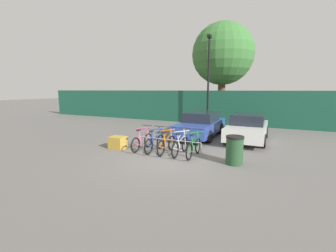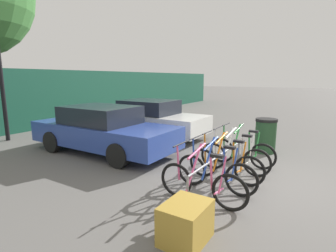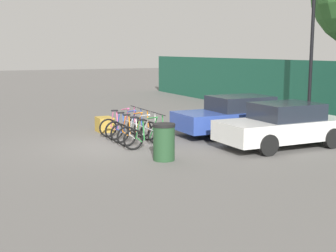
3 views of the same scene
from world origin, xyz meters
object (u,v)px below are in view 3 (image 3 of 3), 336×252
(bicycle_orange, at_px, (135,131))
(lamp_post, at_px, (312,36))
(bicycle_white, at_px, (142,134))
(car_white, at_px, (284,125))
(cargo_crate, at_px, (105,124))
(bicycle_green, at_px, (149,137))
(trash_bin, at_px, (164,142))
(car_blue, at_px, (238,115))
(bike_rack, at_px, (139,128))
(bicycle_blue, at_px, (129,128))
(bicycle_pink, at_px, (122,125))

(bicycle_orange, xyz_separation_m, lamp_post, (-0.51, 7.97, 3.21))
(bicycle_white, relative_size, car_white, 0.40)
(bicycle_orange, relative_size, cargo_crate, 2.44)
(cargo_crate, bearing_deg, bicycle_white, 5.54)
(bicycle_green, xyz_separation_m, trash_bin, (1.61, -0.24, 0.14))
(bicycle_green, bearing_deg, car_blue, 103.25)
(lamp_post, distance_m, trash_bin, 9.38)
(bicycle_orange, xyz_separation_m, cargo_crate, (-2.34, -0.29, -0.10))
(car_blue, bearing_deg, bicycle_white, -84.78)
(bike_rack, xyz_separation_m, bicycle_orange, (0.00, -0.15, -0.10))
(bike_rack, relative_size, bicycle_blue, 1.73)
(car_blue, height_order, cargo_crate, car_blue)
(bicycle_white, bearing_deg, bicycle_blue, 176.11)
(bicycle_pink, height_order, bicycle_white, same)
(bicycle_green, height_order, cargo_crate, bicycle_green)
(bicycle_pink, bearing_deg, bicycle_blue, -0.50)
(lamp_post, bearing_deg, bicycle_pink, -95.05)
(bicycle_orange, height_order, car_blue, car_blue)
(lamp_post, relative_size, trash_bin, 6.28)
(car_white, bearing_deg, lamp_post, 129.43)
(bicycle_blue, distance_m, bicycle_green, 1.78)
(lamp_post, xyz_separation_m, trash_bin, (3.33, -8.21, -3.07))
(bicycle_white, bearing_deg, trash_bin, -10.16)
(bicycle_white, height_order, trash_bin, bicycle_white)
(bicycle_green, distance_m, car_blue, 4.06)
(bike_rack, relative_size, cargo_crate, 4.23)
(bicycle_orange, distance_m, cargo_crate, 2.36)
(bicycle_white, relative_size, cargo_crate, 2.44)
(bicycle_pink, distance_m, trash_bin, 4.04)
(car_blue, bearing_deg, bicycle_green, -76.50)
(car_white, xyz_separation_m, lamp_post, (-3.30, 4.01, 2.90))
(bike_rack, distance_m, cargo_crate, 2.39)
(bike_rack, height_order, trash_bin, trash_bin)
(car_white, bearing_deg, car_blue, -179.21)
(bicycle_green, distance_m, cargo_crate, 3.56)
(bicycle_orange, xyz_separation_m, car_white, (2.79, 3.97, 0.31))
(bicycle_blue, bearing_deg, trash_bin, -2.82)
(lamp_post, distance_m, cargo_crate, 9.09)
(bicycle_blue, height_order, bicycle_white, same)
(trash_bin, bearing_deg, bicycle_green, 171.49)
(bicycle_pink, relative_size, bicycle_blue, 1.00)
(cargo_crate, bearing_deg, bicycle_blue, 9.22)
(bicycle_green, xyz_separation_m, cargo_crate, (-3.55, -0.29, -0.10))
(bicycle_green, distance_m, trash_bin, 1.63)
(bicycle_pink, xyz_separation_m, cargo_crate, (-1.13, -0.29, -0.10))
(bicycle_pink, distance_m, bicycle_white, 1.84)
(trash_bin, bearing_deg, lamp_post, 112.04)
(car_blue, bearing_deg, bike_rack, -94.03)
(bicycle_white, xyz_separation_m, bicycle_green, (0.58, 0.00, 0.00))
(bicycle_orange, distance_m, bicycle_green, 1.21)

